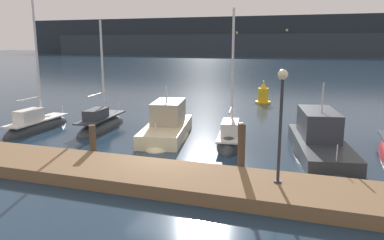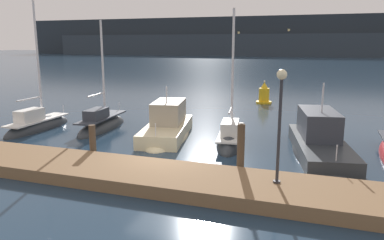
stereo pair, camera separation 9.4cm
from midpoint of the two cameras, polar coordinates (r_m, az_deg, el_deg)
The scene contains 12 objects.
ground_plane at distance 15.31m, azimuth -4.23°, elevation -7.01°, with size 400.00×400.00×0.00m, color #1E3347.
dock at distance 13.71m, azimuth -7.18°, elevation -8.34°, with size 27.36×2.80×0.45m, color brown.
mooring_pile_1 at distance 16.45m, azimuth -14.73°, elevation -3.31°, with size 0.28×0.28×1.50m, color #4C3D2D.
mooring_pile_2 at distance 13.99m, azimuth 7.63°, elevation -4.62°, with size 0.28×0.28×1.99m, color #4C3D2D.
sailboat_berth_1 at distance 23.27m, azimuth -22.33°, elevation -1.00°, with size 1.39×5.17×8.57m.
sailboat_berth_2 at distance 22.29m, azimuth -13.45°, elevation -0.98°, with size 1.77×5.26×6.77m.
motorboat_berth_3 at distance 19.94m, azimuth -3.68°, elevation -1.55°, with size 3.38×6.48×3.15m.
sailboat_berth_4 at distance 18.90m, azimuth 6.05°, elevation -3.07°, with size 2.13×5.42×7.33m.
motorboat_berth_5 at distance 17.78m, azimuth 18.97°, elevation -3.79°, with size 3.50×7.50×3.67m.
channel_buoy at distance 31.44m, azimuth 11.00°, elevation 3.77°, with size 1.27×1.27×1.88m.
dock_lamppost at distance 11.98m, azimuth 13.53°, elevation 1.86°, with size 0.32×0.32×3.66m.
hillside_backdrop at distance 151.70m, azimuth 15.18°, elevation 12.02°, with size 240.00×23.00×14.86m.
Camera 2 is at (5.77, -13.31, 4.90)m, focal length 35.00 mm.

